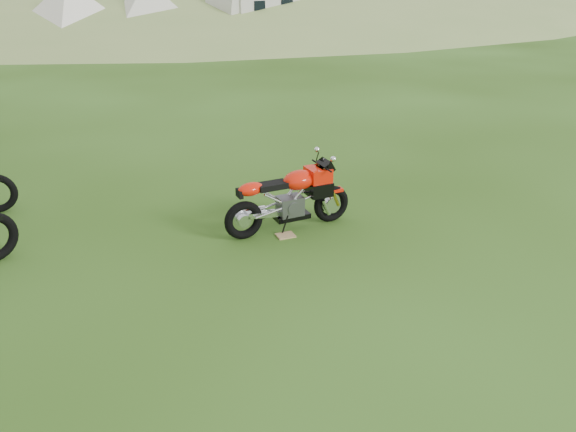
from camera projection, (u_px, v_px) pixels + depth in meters
ground at (290, 280)px, 6.45m from camera, size 120.00×120.00×0.00m
hillside at (247, 7)px, 48.92m from camera, size 80.00×64.00×8.00m
hedgerow at (247, 7)px, 48.92m from camera, size 36.00×1.20×8.60m
sport_motorcycle at (289, 194)px, 7.47m from camera, size 1.79×0.74×1.05m
plywood_board at (286, 235)px, 7.49m from camera, size 0.27×0.24×0.02m
tent_mid at (71, 14)px, 24.53m from camera, size 3.97×3.97×2.71m
tent_right at (149, 13)px, 25.34m from camera, size 3.47×3.47×2.71m
caravan at (260, 15)px, 26.71m from camera, size 5.31×2.99×2.35m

